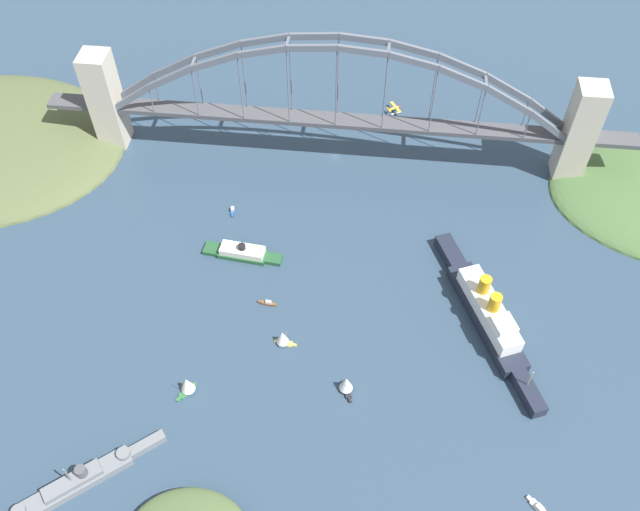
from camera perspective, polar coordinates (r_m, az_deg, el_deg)
ground_plane at (r=374.11m, az=1.32°, el=8.44°), size 1400.00×1400.00×0.00m
harbor_arch_bridge at (r=355.02m, az=1.40°, el=12.01°), size 310.10×15.56×73.17m
ocean_liner at (r=305.65m, az=14.03°, el=-4.73°), size 45.05×92.95×21.32m
naval_cruiser at (r=279.48m, az=-20.07°, el=-17.71°), size 59.08×49.08×16.35m
harbor_ferry_steamer at (r=324.80m, az=-6.65°, el=0.27°), size 39.15×11.31×7.65m
seaplane_taxiing_near_bridge at (r=404.60m, az=6.35°, el=12.28°), size 8.94×10.36×5.13m
small_boat_0 at (r=275.04m, az=18.08°, el=-19.70°), size 7.96×8.29×2.38m
small_boat_1 at (r=279.43m, az=2.25°, el=-10.86°), size 7.36×9.99×10.45m
small_boat_2 at (r=306.83m, az=-4.48°, el=-4.06°), size 8.79×2.48×2.48m
small_boat_3 at (r=291.78m, az=-3.20°, el=-6.98°), size 10.05×6.25×9.53m
small_boat_4 at (r=284.50m, az=-11.26°, el=-10.72°), size 8.42×10.06×10.33m
small_boat_6 at (r=346.19m, az=-7.44°, el=3.83°), size 2.70×8.02×2.32m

